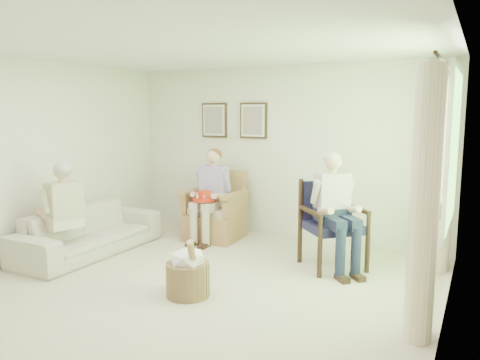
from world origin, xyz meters
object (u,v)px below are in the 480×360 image
at_px(sofa, 89,231).
at_px(person_dark, 332,202).
at_px(red_hat, 204,197).
at_px(wood_armchair, 335,220).
at_px(person_wicker, 211,189).
at_px(hatbox, 188,272).
at_px(wicker_armchair, 216,217).
at_px(person_sofa, 60,207).

xyz_separation_m(sofa, person_dark, (3.10, 0.88, 0.53)).
bearing_deg(red_hat, wood_armchair, -2.20).
distance_m(person_wicker, hatbox, 2.22).
xyz_separation_m(wood_armchair, person_wicker, (-1.97, 0.28, 0.21)).
distance_m(person_dark, red_hat, 1.99).
distance_m(wood_armchair, hatbox, 2.02).
xyz_separation_m(wood_armchair, hatbox, (-1.08, -1.69, -0.31)).
height_order(person_wicker, hatbox, person_wicker).
xyz_separation_m(wood_armchair, sofa, (-3.10, -1.06, -0.27)).
bearing_deg(sofa, wood_armchair, -71.19).
height_order(sofa, person_wicker, person_wicker).
distance_m(sofa, hatbox, 2.12).
relative_size(wicker_armchair, red_hat, 3.05).
relative_size(red_hat, hatbox, 0.50).
relative_size(sofa, person_dark, 1.50).
bearing_deg(red_hat, hatbox, -63.24).
distance_m(person_sofa, hatbox, 2.09).
xyz_separation_m(person_dark, red_hat, (-1.96, 0.25, -0.15)).
relative_size(wicker_armchair, wood_armchair, 0.97).
height_order(person_wicker, red_hat, person_wicker).
bearing_deg(person_wicker, person_sofa, -123.81).
distance_m(wood_armchair, sofa, 3.29).
height_order(sofa, person_dark, person_dark).
relative_size(wicker_armchair, person_sofa, 0.81).
height_order(person_wicker, person_dark, person_dark).
bearing_deg(wicker_armchair, person_sofa, -121.97).
bearing_deg(person_dark, wicker_armchair, 119.80).
height_order(wicker_armchair, person_dark, person_dark).
bearing_deg(sofa, person_dark, -74.11).
bearing_deg(person_sofa, wicker_armchair, 164.39).
relative_size(person_dark, hatbox, 2.09).
distance_m(person_sofa, red_hat, 1.96).
height_order(person_dark, person_sofa, person_dark).
height_order(wood_armchair, person_sofa, person_sofa).
distance_m(person_dark, person_sofa, 3.39).
distance_m(red_hat, hatbox, 2.02).
height_order(person_wicker, person_sofa, person_wicker).
bearing_deg(person_dark, hatbox, -168.98).
xyz_separation_m(person_wicker, red_hat, (0.01, -0.21, -0.10)).
height_order(wicker_armchair, sofa, wicker_armchair).
relative_size(wood_armchair, person_sofa, 0.83).
height_order(person_dark, red_hat, person_dark).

